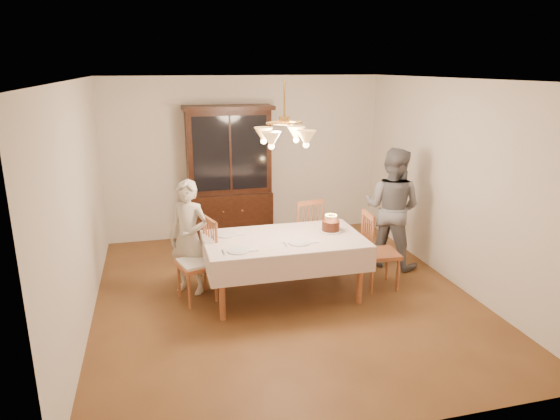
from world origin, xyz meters
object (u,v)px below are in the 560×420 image
object	(u,v)px
chair_far_side	(304,236)
china_hutch	(229,177)
birthday_cake	(331,226)
dining_table	(284,244)
elderly_woman	(189,238)

from	to	relation	value
chair_far_side	china_hutch	bearing A→B (deg)	121.21
china_hutch	birthday_cake	size ratio (longest dim) A/B	7.20
dining_table	chair_far_side	world-z (taller)	chair_far_side
china_hutch	elderly_woman	xyz separation A→B (m)	(-0.79, -1.84, -0.33)
china_hutch	birthday_cake	bearing A→B (deg)	-66.60
chair_far_side	birthday_cake	world-z (taller)	chair_far_side
dining_table	elderly_woman	size ratio (longest dim) A/B	1.33
dining_table	elderly_woman	xyz separation A→B (m)	(-1.10, 0.41, 0.03)
dining_table	birthday_cake	distance (m)	0.65
china_hutch	birthday_cake	distance (m)	2.36
china_hutch	chair_far_side	world-z (taller)	china_hutch
elderly_woman	birthday_cake	bearing A→B (deg)	23.98
dining_table	china_hutch	xyz separation A→B (m)	(-0.31, 2.25, 0.36)
dining_table	birthday_cake	size ratio (longest dim) A/B	6.33
dining_table	china_hutch	size ratio (longest dim) A/B	0.88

